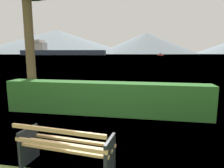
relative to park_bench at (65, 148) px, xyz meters
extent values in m
plane|color=olive|center=(0.01, 0.06, -0.42)|extent=(1400.00, 1400.00, 0.00)
plane|color=#7A99A8|center=(0.01, 309.94, -0.42)|extent=(620.00, 620.00, 0.00)
cube|color=tan|center=(-0.02, -0.13, 0.03)|extent=(1.67, 0.25, 0.04)
cube|color=tan|center=(0.01, 0.06, 0.03)|extent=(1.67, 0.25, 0.04)
cube|color=tan|center=(0.03, 0.25, 0.03)|extent=(1.67, 0.25, 0.04)
cube|color=tan|center=(-0.02, -0.21, 0.15)|extent=(1.66, 0.23, 0.06)
cube|color=tan|center=(-0.03, -0.25, 0.41)|extent=(1.66, 0.23, 0.06)
cube|color=#1E2328|center=(-0.79, 0.13, -0.09)|extent=(0.11, 0.51, 0.68)
cube|color=#1E2328|center=(0.79, -0.05, -0.09)|extent=(0.11, 0.51, 0.68)
cube|color=#2D6B28|center=(0.01, 3.23, 0.12)|extent=(6.82, 0.64, 1.09)
cylinder|color=brown|center=(-2.92, 3.68, 1.86)|extent=(0.32, 0.32, 4.57)
cube|color=#2D384C|center=(-89.77, 202.76, 2.26)|extent=(94.71, 23.21, 5.38)
cube|color=silver|center=(-119.65, 200.08, 9.25)|extent=(18.00, 14.87, 8.60)
cube|color=silver|center=(-119.65, 200.08, 14.90)|extent=(13.10, 15.90, 2.69)
cube|color=#B2332D|center=(13.48, 167.78, 0.15)|extent=(5.04, 4.29, 1.16)
cube|color=beige|center=(13.48, 167.78, 1.27)|extent=(2.16, 2.03, 1.07)
cone|color=gray|center=(-255.63, 534.06, 33.99)|extent=(430.41, 430.41, 68.84)
cone|color=gray|center=(0.01, 549.61, 28.58)|extent=(278.26, 278.26, 58.01)
camera|label=1|loc=(1.33, -2.93, 1.61)|focal=30.88mm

